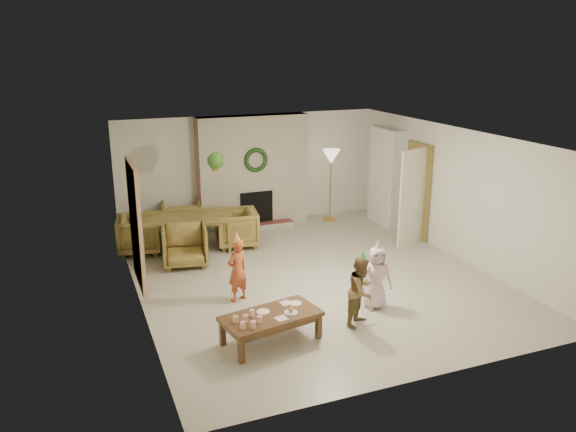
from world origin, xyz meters
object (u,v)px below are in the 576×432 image
dining_table (183,233)px  child_pink (376,278)px  coffee_table_top (271,316)px  child_red (237,270)px  dining_chair_near (185,246)px  dining_chair_right (237,228)px  dining_chair_left (139,234)px  child_plaid (361,291)px  dining_chair_far (182,219)px

dining_table → child_pink: 4.38m
dining_table → child_pink: size_ratio=1.95×
coffee_table_top → child_red: 1.46m
dining_chair_near → dining_chair_right: bearing=38.7°
dining_chair_left → dining_chair_right: 1.93m
dining_chair_near → child_plaid: size_ratio=0.79×
child_plaid → dining_chair_far: bearing=71.9°
child_plaid → child_pink: child_plaid is taller
dining_chair_far → child_plaid: bearing=117.7°
dining_chair_far → dining_chair_right: bearing=141.3°
dining_table → dining_chair_left: dining_chair_left is taller
child_pink → child_plaid: bearing=-130.3°
child_red → child_plaid: 2.05m
child_red → dining_chair_left: bearing=-90.5°
dining_chair_near → coffee_table_top: (0.51, -3.32, 0.00)m
coffee_table_top → child_red: (-0.04, 1.45, 0.14)m
dining_chair_left → child_pink: child_pink is taller
child_red → dining_table: bearing=-106.0°
dining_chair_right → child_red: (-0.74, -2.53, 0.14)m
dining_chair_right → coffee_table_top: bearing=-0.4°
dining_chair_far → dining_chair_near: bearing=90.0°
child_red → dining_chair_far: bearing=-109.9°
dining_chair_left → dining_chair_far: bearing=-45.0°
dining_table → coffee_table_top: bearing=-75.5°
dining_chair_right → child_red: bearing=-6.7°
dining_chair_right → child_plaid: (0.72, -3.97, 0.15)m
dining_chair_left → child_pink: bearing=-131.8°
dining_chair_left → child_pink: (3.12, -3.88, 0.12)m
dining_chair_near → child_pink: bearing=-40.7°
coffee_table_top → child_pink: bearing=1.5°
dining_chair_near → coffee_table_top: dining_chair_near is taller
child_pink → dining_chair_near: bearing=139.7°
dining_chair_left → child_pink: size_ratio=0.83×
dining_chair_left → coffee_table_top: 4.47m
coffee_table_top → dining_chair_near: bearing=87.7°
dining_table → dining_chair_near: size_ratio=2.34×
dining_chair_near → dining_chair_left: 1.22m
dining_chair_right → child_red: child_red is taller
dining_chair_left → child_plaid: 5.03m
dining_table → dining_chair_far: dining_chair_far is taller
dining_chair_near → child_red: size_ratio=0.80×
dining_table → dining_chair_near: dining_chair_near is taller
child_plaid → child_pink: 0.63m
dining_chair_left → dining_chair_right: size_ratio=1.00×
dining_chair_left → coffee_table_top: size_ratio=0.62×
dining_chair_near → dining_chair_right: size_ratio=1.00×
dining_chair_left → dining_chair_right: same height
dining_chair_right → child_plaid: child_plaid is taller
dining_chair_left → child_plaid: bearing=-139.0°
dining_chair_near → dining_chair_far: (0.28, 1.70, 0.00)m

